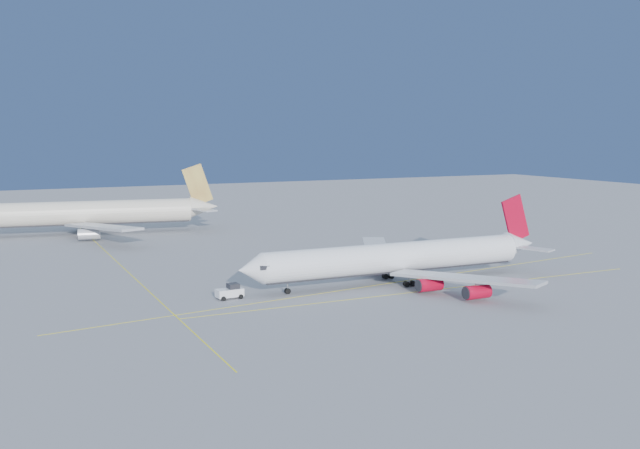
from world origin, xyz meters
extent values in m
plane|color=slate|center=(0.00, 0.00, 0.00)|extent=(500.00, 500.00, 0.00)
cube|color=yellow|center=(5.00, -14.00, 0.01)|extent=(90.00, 0.18, 0.02)
cube|color=yellow|center=(0.00, -6.00, 0.01)|extent=(118.86, 16.88, 0.02)
cube|color=yellow|center=(-40.00, 30.00, 0.01)|extent=(0.18, 140.00, 0.02)
cylinder|color=white|center=(1.78, -6.07, 4.74)|extent=(51.16, 5.97, 5.29)
cone|color=white|center=(-25.77, -5.71, 4.74)|extent=(4.18, 5.35, 5.29)
cone|color=white|center=(30.52, -6.45, 5.29)|extent=(6.45, 5.11, 5.03)
cube|color=black|center=(-24.03, -5.73, 5.29)|extent=(1.53, 5.05, 0.64)
cube|color=#B7B7BC|center=(6.22, -20.95, 3.29)|extent=(15.53, 25.94, 0.50)
cube|color=#B7B7BC|center=(6.61, 8.69, 3.29)|extent=(16.11, 25.74, 0.50)
cube|color=#A90721|center=(29.15, -6.43, 10.40)|extent=(7.02, 0.50, 9.65)
cylinder|color=gray|center=(-19.16, -5.79, 1.55)|extent=(0.22, 0.22, 2.10)
cylinder|color=black|center=(-19.16, -5.79, 0.50)|extent=(1.01, 0.65, 1.00)
cylinder|color=gray|center=(2.65, -9.82, 1.55)|extent=(0.29, 0.29, 2.10)
cylinder|color=black|center=(2.65, -9.82, 0.50)|extent=(1.01, 0.83, 1.00)
cylinder|color=gray|center=(2.75, -2.34, 1.55)|extent=(0.29, 0.29, 2.10)
cylinder|color=black|center=(2.75, -2.34, 0.50)|extent=(1.01, 0.83, 1.00)
cylinder|color=#A90721|center=(2.59, -16.13, 1.58)|extent=(4.41, 2.34, 2.28)
cylinder|color=#A90721|center=(6.35, -24.12, 1.58)|extent=(4.41, 2.34, 2.28)
cylinder|color=#A90721|center=(2.85, 3.97, 1.58)|extent=(4.41, 2.34, 2.28)
cylinder|color=#A90721|center=(6.83, 11.86, 1.58)|extent=(4.41, 2.34, 2.28)
cylinder|color=beige|center=(-41.28, 83.93, 5.75)|extent=(58.39, 14.90, 6.37)
cone|color=beige|center=(-8.69, 79.05, 6.42)|extent=(8.63, 7.14, 6.05)
cube|color=#B7B7BC|center=(-38.54, 65.77, 4.00)|extent=(14.89, 31.56, 0.61)
cube|color=#B7B7BC|center=(-33.35, 100.49, 4.00)|extent=(22.46, 29.03, 0.61)
cube|color=gold|center=(-10.34, 79.30, 12.65)|extent=(8.57, 1.77, 11.82)
cylinder|color=gray|center=(-40.84, 79.29, 1.90)|extent=(0.36, 0.36, 2.57)
cylinder|color=black|center=(-40.84, 79.29, 0.61)|extent=(1.36, 1.18, 1.23)
cylinder|color=gray|center=(-39.50, 88.24, 1.90)|extent=(0.36, 0.36, 2.57)
cylinder|color=black|center=(-39.50, 88.24, 0.61)|extent=(1.36, 1.18, 1.23)
cylinder|color=#B7B7BC|center=(-41.25, 69.34, 1.91)|extent=(5.72, 3.56, 2.79)
cylinder|color=#B7B7BC|center=(-36.97, 97.87, 1.91)|extent=(5.72, 3.56, 2.79)
cube|color=white|center=(-29.12, -4.76, 0.98)|extent=(4.51, 2.48, 1.31)
cube|color=black|center=(-28.47, -4.72, 1.97)|extent=(1.87, 1.97, 0.98)
cylinder|color=black|center=(-30.57, -6.01, 0.38)|extent=(0.79, 0.43, 0.76)
cylinder|color=black|center=(-30.72, -3.73, 0.38)|extent=(0.79, 0.43, 0.76)
cylinder|color=black|center=(-27.51, -5.80, 0.38)|extent=(0.79, 0.43, 0.76)
cylinder|color=black|center=(-27.67, -3.51, 0.38)|extent=(0.79, 0.43, 0.76)
camera|label=1|loc=(-65.29, -114.85, 27.24)|focal=40.00mm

